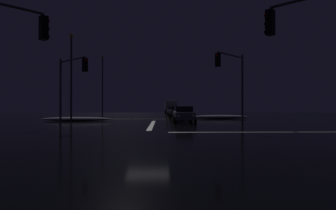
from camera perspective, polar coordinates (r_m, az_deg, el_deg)
ground at (r=17.28m, az=-3.99°, el=-5.57°), size 120.00×120.00×0.10m
stop_line_north at (r=24.73m, az=-3.18°, el=-3.88°), size 0.35×12.75×0.01m
centre_line_ns at (r=36.32m, az=-2.58°, el=-2.76°), size 22.00×0.15×0.01m
crosswalk_bar_east at (r=18.54m, az=20.21°, el=-5.03°), size 12.75×0.40×0.01m
snow_bank_left_curb at (r=32.38m, az=-17.62°, el=-2.65°), size 7.43×1.50×0.43m
snow_bank_right_curb at (r=37.29m, az=10.27°, el=-2.32°), size 7.11×1.50×0.49m
sedan_gray at (r=27.86m, az=3.14°, el=-1.84°), size 2.02×4.33×1.57m
sedan_white at (r=34.15m, az=2.67°, el=-1.57°), size 2.02×4.33×1.57m
sedan_black at (r=39.48m, az=1.75°, el=-1.41°), size 2.02×4.33×1.57m
sedan_blue at (r=46.08m, az=1.38°, el=-1.26°), size 2.02×4.33×1.57m
sedan_silver at (r=51.52m, az=1.00°, el=-1.17°), size 2.02×4.33×1.57m
sedan_orange at (r=57.41m, az=0.80°, el=-1.09°), size 2.02×4.33×1.57m
box_truck at (r=64.44m, az=0.56°, el=-0.20°), size 2.68×8.28×3.08m
traffic_signal_nw at (r=25.04m, az=-18.59°, el=5.14°), size 3.16×3.16×5.65m
traffic_signal_ne at (r=24.78m, az=12.57°, el=5.84°), size 3.00×3.00×6.10m
traffic_signal_se at (r=12.29m, az=28.35°, el=11.73°), size 2.88×2.88×5.94m
streetlamp_left_near at (r=31.92m, az=-18.52°, el=6.43°), size 0.44×0.44×9.18m
streetlamp_left_far at (r=47.39m, az=-12.77°, el=4.48°), size 0.44×0.44×9.63m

